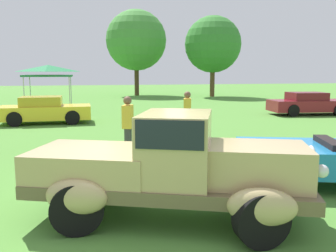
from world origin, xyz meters
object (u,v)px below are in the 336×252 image
at_px(canopy_tent_left_field, 48,70).
at_px(spectator_between_cars, 128,126).
at_px(spectator_by_row, 187,115).
at_px(show_car_yellow, 45,110).
at_px(show_car_burgundy, 309,104).
at_px(feature_pickup_truck, 171,166).

bearing_deg(canopy_tent_left_field, spectator_between_cars, -76.05).
relative_size(spectator_between_cars, spectator_by_row, 1.00).
xyz_separation_m(show_car_yellow, spectator_by_row, (5.04, -5.79, 0.31)).
height_order(spectator_between_cars, spectator_by_row, same).
bearing_deg(show_car_burgundy, show_car_yellow, -178.85).
xyz_separation_m(spectator_between_cars, canopy_tent_left_field, (-3.04, 12.23, 1.51)).
bearing_deg(show_car_burgundy, spectator_between_cars, -143.52).
height_order(spectator_by_row, canopy_tent_left_field, canopy_tent_left_field).
bearing_deg(feature_pickup_truck, show_car_burgundy, 48.57).
bearing_deg(spectator_by_row, show_car_yellow, 130.99).
distance_m(show_car_yellow, spectator_by_row, 7.68).
height_order(show_car_yellow, spectator_between_cars, spectator_between_cars).
relative_size(show_car_burgundy, canopy_tent_left_field, 1.62).
relative_size(show_car_burgundy, spectator_by_row, 2.60).
height_order(feature_pickup_truck, show_car_yellow, feature_pickup_truck).
bearing_deg(canopy_tent_left_field, show_car_burgundy, -17.01).
distance_m(spectator_between_cars, canopy_tent_left_field, 12.69).
distance_m(feature_pickup_truck, canopy_tent_left_field, 16.66).
xyz_separation_m(spectator_between_cars, spectator_by_row, (2.17, 1.92, 0.00)).
height_order(show_car_yellow, spectator_by_row, spectator_by_row).
relative_size(feature_pickup_truck, show_car_yellow, 1.13).
height_order(show_car_yellow, canopy_tent_left_field, canopy_tent_left_field).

